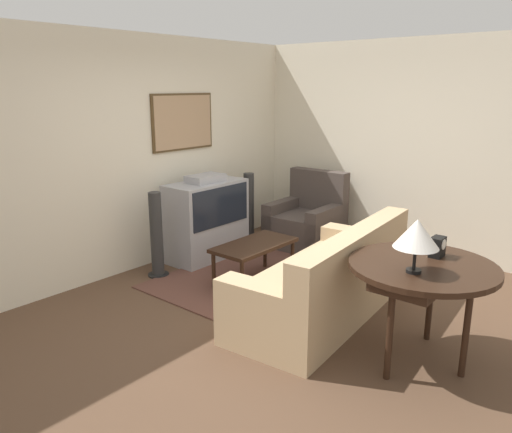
{
  "coord_description": "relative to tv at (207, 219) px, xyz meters",
  "views": [
    {
      "loc": [
        -3.51,
        -2.62,
        2.12
      ],
      "look_at": [
        0.51,
        0.72,
        0.75
      ],
      "focal_mm": 35.0,
      "sensor_mm": 36.0,
      "label": 1
    }
  ],
  "objects": [
    {
      "name": "armchair",
      "position": [
        1.24,
        -0.68,
        -0.18
      ],
      "size": [
        0.88,
        0.88,
        1.0
      ],
      "rotation": [
        0.0,
        0.0,
        -1.54
      ],
      "color": "#473D38",
      "rests_on": "ground_plane"
    },
    {
      "name": "console_table",
      "position": [
        -0.67,
        -3.02,
        0.24
      ],
      "size": [
        1.12,
        1.12,
        0.81
      ],
      "color": "black",
      "rests_on": "ground_plane"
    },
    {
      "name": "area_rug",
      "position": [
        -0.22,
        -0.93,
        -0.5
      ],
      "size": [
        2.01,
        1.72,
        0.01
      ],
      "color": "brown",
      "rests_on": "ground_plane"
    },
    {
      "name": "couch",
      "position": [
        -0.43,
        -2.03,
        -0.19
      ],
      "size": [
        2.21,
        1.08,
        0.88
      ],
      "rotation": [
        0.0,
        0.0,
        3.23
      ],
      "color": "tan",
      "rests_on": "ground_plane"
    },
    {
      "name": "speaker_tower_left",
      "position": [
        -0.8,
        -0.01,
        -0.04
      ],
      "size": [
        0.24,
        0.24,
        0.98
      ],
      "color": "black",
      "rests_on": "ground_plane"
    },
    {
      "name": "wall_back",
      "position": [
        -0.71,
        0.42,
        0.85
      ],
      "size": [
        12.0,
        0.1,
        2.7
      ],
      "color": "beige",
      "rests_on": "ground_plane"
    },
    {
      "name": "coffee_table",
      "position": [
        -0.25,
        -0.99,
        -0.1
      ],
      "size": [
        0.97,
        0.5,
        0.46
      ],
      "color": "black",
      "rests_on": "ground_plane"
    },
    {
      "name": "table_lamp",
      "position": [
        -0.89,
        -3.03,
        0.6
      ],
      "size": [
        0.32,
        0.32,
        0.4
      ],
      "color": "black",
      "rests_on": "console_table"
    },
    {
      "name": "speaker_tower_right",
      "position": [
        0.8,
        -0.01,
        -0.04
      ],
      "size": [
        0.24,
        0.24,
        0.98
      ],
      "color": "black",
      "rests_on": "ground_plane"
    },
    {
      "name": "ground_plane",
      "position": [
        -0.72,
        -1.71,
        -0.5
      ],
      "size": [
        12.0,
        12.0,
        0.0
      ],
      "primitive_type": "plane",
      "color": "brown"
    },
    {
      "name": "wall_right",
      "position": [
        1.91,
        -1.71,
        0.85
      ],
      "size": [
        0.06,
        12.0,
        2.7
      ],
      "color": "beige",
      "rests_on": "ground_plane"
    },
    {
      "name": "mantel_clock",
      "position": [
        -0.44,
        -3.04,
        0.39
      ],
      "size": [
        0.14,
        0.1,
        0.16
      ],
      "color": "black",
      "rests_on": "console_table"
    },
    {
      "name": "tv",
      "position": [
        0.0,
        0.0,
        0.0
      ],
      "size": [
        1.03,
        0.52,
        1.07
      ],
      "color": "#9E9EA3",
      "rests_on": "ground_plane"
    }
  ]
}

